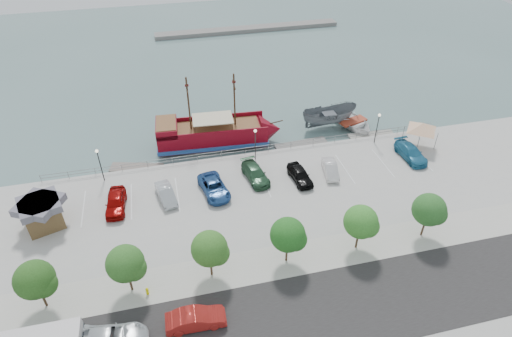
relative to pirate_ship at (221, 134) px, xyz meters
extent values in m
plane|color=slate|center=(3.24, -12.15, -1.76)|extent=(160.00, 160.00, 0.00)
cube|color=black|center=(3.24, -28.15, -0.75)|extent=(100.00, 8.00, 0.04)
cube|color=#B1ADA1|center=(3.24, -22.15, -0.74)|extent=(100.00, 4.00, 0.05)
cylinder|color=slate|center=(3.24, -4.35, 0.19)|extent=(50.00, 0.06, 0.06)
cylinder|color=slate|center=(3.24, -4.35, -0.21)|extent=(50.00, 0.06, 0.06)
cube|color=slate|center=(13.24, 42.85, -1.36)|extent=(40.00, 3.00, 0.80)
cube|color=maroon|center=(-1.20, 0.08, -0.08)|extent=(14.35, 5.32, 2.29)
cube|color=#26509D|center=(-1.20, 0.08, -0.83)|extent=(14.64, 5.60, 0.53)
cone|color=maroon|center=(6.54, -0.43, -0.08)|extent=(3.09, 4.40, 4.23)
cube|color=maroon|center=(-6.91, 0.45, 1.68)|extent=(2.92, 4.57, 1.23)
cube|color=brown|center=(-6.91, 0.45, 2.34)|extent=(2.73, 4.21, 0.11)
cube|color=brown|center=(-0.76, 0.05, 1.11)|extent=(11.68, 4.62, 0.13)
cube|color=maroon|center=(-1.06, 2.19, 1.37)|extent=(14.08, 1.09, 0.62)
cube|color=maroon|center=(-1.34, -2.03, 1.37)|extent=(14.08, 1.09, 0.62)
cylinder|color=#382111|center=(1.88, -0.12, 4.68)|extent=(0.22, 0.22, 7.23)
cylinder|color=#382111|center=(-3.84, 0.25, 4.68)|extent=(0.22, 0.22, 7.23)
cylinder|color=#382111|center=(1.88, -0.12, 6.88)|extent=(0.30, 2.65, 0.12)
cylinder|color=#382111|center=(-3.84, 0.25, 6.88)|extent=(0.30, 2.65, 0.12)
cube|color=beige|center=(-1.02, 0.07, 2.39)|extent=(5.32, 3.67, 0.11)
cylinder|color=#382111|center=(7.16, -0.47, 0.98)|extent=(2.20, 0.28, 0.52)
imported|color=slate|center=(15.43, 0.91, -0.23)|extent=(7.92, 3.03, 3.06)
imported|color=white|center=(18.73, -0.04, -1.04)|extent=(6.68, 8.01, 1.43)
cube|color=slate|center=(-11.21, -2.95, -1.57)|extent=(6.68, 3.49, 0.37)
cube|color=slate|center=(10.23, -2.95, -1.55)|extent=(7.20, 2.45, 0.41)
cube|color=gray|center=(20.33, -2.95, -1.57)|extent=(6.47, 2.22, 0.36)
cube|color=brown|center=(-20.18, -11.83, 0.46)|extent=(4.16, 4.16, 2.43)
cube|color=slate|center=(-20.18, -11.83, 1.95)|extent=(4.72, 4.72, 0.77)
cylinder|color=slate|center=(22.73, -6.42, 0.46)|extent=(0.09, 0.09, 2.43)
cylinder|color=slate|center=(25.58, -6.01, 0.46)|extent=(0.09, 0.09, 2.43)
cylinder|color=slate|center=(23.14, -9.26, 0.46)|extent=(0.09, 0.09, 2.43)
cylinder|color=slate|center=(25.99, -8.85, 0.46)|extent=(0.09, 0.09, 2.43)
pyramid|color=silver|center=(24.36, -7.63, 2.61)|extent=(5.26, 5.26, 0.99)
imported|color=#B1211C|center=(-6.74, -26.91, 0.04)|extent=(4.86, 1.82, 1.59)
cylinder|color=#E1D700|center=(-10.45, -22.95, -0.45)|extent=(0.25, 0.25, 0.62)
sphere|color=#E1D700|center=(-10.45, -22.95, -0.11)|extent=(0.27, 0.27, 0.27)
cylinder|color=black|center=(-14.76, -5.65, 1.24)|extent=(0.12, 0.12, 4.00)
sphere|color=#FFF2CC|center=(-14.76, -5.65, 3.34)|extent=(0.36, 0.36, 0.36)
cylinder|color=black|center=(3.24, -5.65, 1.24)|extent=(0.12, 0.12, 4.00)
sphere|color=#FFF2CC|center=(3.24, -5.65, 3.34)|extent=(0.36, 0.36, 0.36)
cylinder|color=black|center=(19.24, -5.65, 1.24)|extent=(0.12, 0.12, 4.00)
sphere|color=#FFF2CC|center=(19.24, -5.65, 3.34)|extent=(0.36, 0.36, 0.36)
cylinder|color=#473321|center=(-18.76, -22.15, 0.34)|extent=(0.20, 0.20, 2.20)
sphere|color=#224A18|center=(-18.76, -22.15, 2.64)|extent=(3.20, 3.20, 3.20)
sphere|color=#224A18|center=(-18.16, -22.45, 2.24)|extent=(2.20, 2.20, 2.20)
cylinder|color=#473321|center=(-11.76, -22.15, 0.34)|extent=(0.20, 0.20, 2.20)
sphere|color=#27541E|center=(-11.76, -22.15, 2.64)|extent=(3.20, 3.20, 3.20)
sphere|color=#27541E|center=(-11.16, -22.45, 2.24)|extent=(2.20, 2.20, 2.20)
cylinder|color=#473321|center=(-4.76, -22.15, 0.34)|extent=(0.20, 0.20, 2.20)
sphere|color=#2D5C1E|center=(-4.76, -22.15, 2.64)|extent=(3.20, 3.20, 3.20)
sphere|color=#2D5C1E|center=(-4.16, -22.45, 2.24)|extent=(2.20, 2.20, 2.20)
cylinder|color=#473321|center=(2.24, -22.15, 0.34)|extent=(0.20, 0.20, 2.20)
sphere|color=#1D541A|center=(2.24, -22.15, 2.64)|extent=(3.20, 3.20, 3.20)
sphere|color=#1D541A|center=(2.84, -22.45, 2.24)|extent=(2.20, 2.20, 2.20)
cylinder|color=#473321|center=(9.24, -22.15, 0.34)|extent=(0.20, 0.20, 2.20)
sphere|color=#2F6E24|center=(9.24, -22.15, 2.64)|extent=(3.20, 3.20, 3.20)
sphere|color=#2F6E24|center=(9.84, -22.45, 2.24)|extent=(2.20, 2.20, 2.20)
cylinder|color=#473321|center=(16.24, -22.15, 0.34)|extent=(0.20, 0.20, 2.20)
sphere|color=#245220|center=(16.24, -22.15, 2.64)|extent=(3.20, 3.20, 3.20)
sphere|color=#245220|center=(16.84, -22.45, 2.24)|extent=(2.20, 2.20, 2.20)
imported|color=#8E0504|center=(-13.24, -10.92, 0.08)|extent=(2.28, 5.00, 1.67)
imported|color=#B4B9BF|center=(-7.96, -10.67, -0.04)|extent=(2.37, 4.57, 1.43)
imported|color=#244D8B|center=(-2.71, -10.84, 0.00)|extent=(3.43, 5.81, 1.52)
imported|color=#295235|center=(2.33, -9.48, -0.01)|extent=(2.91, 5.41, 1.49)
imported|color=black|center=(7.27, -10.94, 0.02)|extent=(2.28, 4.71, 1.55)
imported|color=silver|center=(11.14, -10.57, -0.07)|extent=(2.17, 4.35, 1.37)
imported|color=teal|center=(21.98, -9.89, 0.02)|extent=(2.46, 5.45, 1.55)
camera|label=1|loc=(-6.77, -47.52, 30.04)|focal=30.00mm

